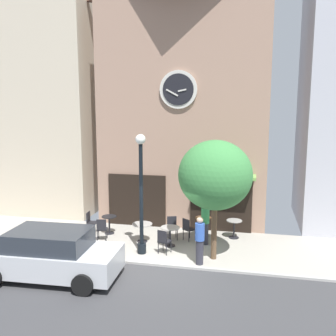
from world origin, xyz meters
TOP-DOWN VIEW (x-y plane):
  - ground_plane at (0.00, -0.49)m, footprint 24.22×9.32m
  - clock_building at (-0.15, 5.39)m, footprint 7.42×3.79m
  - neighbor_building_left at (-7.95, 6.28)m, footprint 6.69×4.26m
  - street_lamp at (-0.90, 0.99)m, footprint 0.36×0.36m
  - street_tree at (1.71, 1.04)m, footprint 2.53×2.28m
  - cafe_table_near_curb at (-2.83, 2.78)m, footprint 0.62×0.62m
  - cafe_table_center at (-1.21, 2.14)m, footprint 0.80×0.80m
  - cafe_table_rightmost at (-0.04, 1.91)m, footprint 0.73×0.73m
  - cafe_table_center_right at (1.07, 3.34)m, footprint 0.69×0.69m
  - cafe_table_center_left at (2.31, 3.34)m, footprint 0.63×0.63m
  - cafe_chair_near_tree at (0.52, 2.64)m, footprint 0.56×0.56m
  - cafe_chair_outer at (-0.13, 2.74)m, footprint 0.51×0.51m
  - cafe_chair_facing_wall at (-0.11, 1.09)m, footprint 0.50×0.50m
  - cafe_chair_corner at (-2.81, 1.91)m, footprint 0.48×0.48m
  - cafe_chair_left_end at (-3.63, 2.70)m, footprint 0.42×0.42m
  - pedestrian_blue at (1.29, 0.46)m, footprint 0.44×0.44m
  - pedestrian_green at (1.24, 2.39)m, footprint 0.36×0.36m
  - parked_car_silver at (-3.12, -1.56)m, footprint 4.37×2.15m

SIDE VIEW (x-z plane):
  - ground_plane at x=0.00m, z-range -0.09..0.04m
  - cafe_table_center_left at x=2.31m, z-range 0.12..0.87m
  - cafe_table_near_curb at x=-2.83m, z-range 0.12..0.87m
  - cafe_chair_near_tree at x=0.52m, z-range 0.08..0.98m
  - cafe_chair_outer at x=-0.13m, z-range 0.08..0.98m
  - cafe_chair_facing_wall at x=-0.11m, z-range 0.08..0.98m
  - cafe_chair_corner at x=-2.81m, z-range 0.08..0.98m
  - cafe_chair_left_end at x=-3.63m, z-range 0.08..0.98m
  - cafe_table_rightmost at x=-0.04m, z-range 0.17..0.91m
  - cafe_table_center_right at x=1.07m, z-range 0.15..0.93m
  - cafe_table_center at x=-1.21m, z-range 0.18..0.92m
  - parked_car_silver at x=-3.12m, z-range -0.01..1.54m
  - pedestrian_blue at x=1.29m, z-range 0.03..1.70m
  - pedestrian_green at x=1.24m, z-range 0.03..1.70m
  - street_lamp at x=-0.90m, z-range 0.03..4.38m
  - street_tree at x=1.71m, z-range 0.88..5.08m
  - neighbor_building_left at x=-7.95m, z-range 0.00..11.70m
  - clock_building at x=-0.15m, z-range 0.21..12.59m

